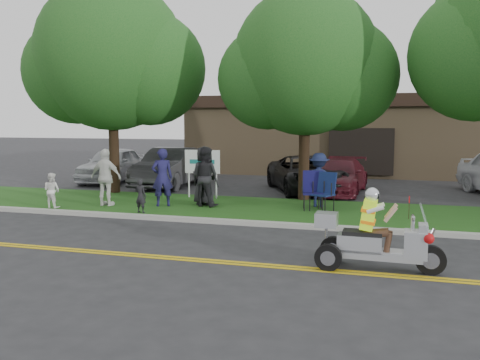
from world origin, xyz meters
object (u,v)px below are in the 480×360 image
(trike_scooter, at_px, (372,241))
(parked_car_left, at_px, (170,167))
(spectator_adult_right, at_px, (106,177))
(parked_car_far_left, at_px, (113,164))
(parked_car_right, at_px, (339,176))
(lawn_chair_a, at_px, (325,189))
(parked_car_mid, at_px, (307,174))
(lawn_chair_b, at_px, (313,188))
(spectator_adult_left, at_px, (162,177))
(spectator_adult_mid, at_px, (205,177))

(trike_scooter, bearing_deg, parked_car_left, 132.00)
(spectator_adult_right, bearing_deg, parked_car_far_left, -59.45)
(trike_scooter, distance_m, parked_car_far_left, 15.94)
(parked_car_far_left, relative_size, parked_car_left, 0.94)
(parked_car_far_left, bearing_deg, parked_car_right, -10.44)
(lawn_chair_a, xyz_separation_m, parked_car_mid, (-1.20, 4.49, -0.05))
(parked_car_mid, bearing_deg, lawn_chair_a, -98.90)
(lawn_chair_b, distance_m, parked_car_left, 7.91)
(spectator_adult_right, bearing_deg, lawn_chair_a, -169.29)
(trike_scooter, relative_size, parked_car_right, 0.52)
(trike_scooter, relative_size, spectator_adult_left, 1.31)
(spectator_adult_mid, height_order, parked_car_mid, spectator_adult_mid)
(lawn_chair_b, height_order, spectator_adult_mid, spectator_adult_mid)
(parked_car_left, bearing_deg, parked_car_mid, -2.82)
(spectator_adult_mid, xyz_separation_m, parked_car_right, (3.67, 4.74, -0.37))
(parked_car_far_left, bearing_deg, parked_car_mid, -11.46)
(trike_scooter, height_order, lawn_chair_b, trike_scooter)
(spectator_adult_left, xyz_separation_m, parked_car_right, (4.94, 5.11, -0.35))
(spectator_adult_mid, relative_size, parked_car_right, 0.41)
(spectator_adult_mid, relative_size, parked_car_left, 0.37)
(spectator_adult_left, distance_m, parked_car_left, 5.51)
(lawn_chair_b, relative_size, spectator_adult_mid, 0.63)
(lawn_chair_a, xyz_separation_m, parked_car_right, (0.00, 4.54, -0.09))
(parked_car_mid, distance_m, parked_car_right, 1.21)
(parked_car_far_left, xyz_separation_m, parked_car_right, (10.13, -0.91, -0.13))
(spectator_adult_left, xyz_separation_m, parked_car_left, (-1.99, 5.13, -0.20))
(spectator_adult_mid, distance_m, spectator_adult_right, 3.08)
(parked_car_right, bearing_deg, trike_scooter, -77.08)
(parked_car_mid, bearing_deg, spectator_adult_mid, -141.55)
(trike_scooter, bearing_deg, spectator_adult_mid, 136.51)
(trike_scooter, xyz_separation_m, parked_car_mid, (-2.71, 9.92, 0.16))
(trike_scooter, height_order, parked_car_far_left, parked_car_far_left)
(lawn_chair_b, relative_size, spectator_adult_right, 0.65)
(spectator_adult_mid, height_order, parked_car_left, spectator_adult_mid)
(trike_scooter, relative_size, parked_car_far_left, 0.51)
(parked_car_left, height_order, parked_car_right, parked_car_left)
(spectator_adult_right, bearing_deg, lawn_chair_b, -167.52)
(spectator_adult_right, relative_size, parked_car_right, 0.40)
(spectator_adult_left, xyz_separation_m, spectator_adult_right, (-1.70, -0.43, -0.01))
(lawn_chair_b, relative_size, parked_car_right, 0.26)
(spectator_adult_right, relative_size, parked_car_mid, 0.35)
(spectator_adult_right, height_order, parked_car_mid, spectator_adult_right)
(parked_car_mid, bearing_deg, trike_scooter, -98.56)
(spectator_adult_right, height_order, parked_car_far_left, spectator_adult_right)
(spectator_adult_left, bearing_deg, parked_car_far_left, -78.65)
(spectator_adult_left, relative_size, parked_car_mid, 0.36)
(parked_car_left, bearing_deg, lawn_chair_b, -36.03)
(parked_car_left, distance_m, parked_car_mid, 5.73)
(lawn_chair_b, relative_size, parked_car_left, 0.24)
(spectator_adult_left, height_order, parked_car_far_left, spectator_adult_left)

